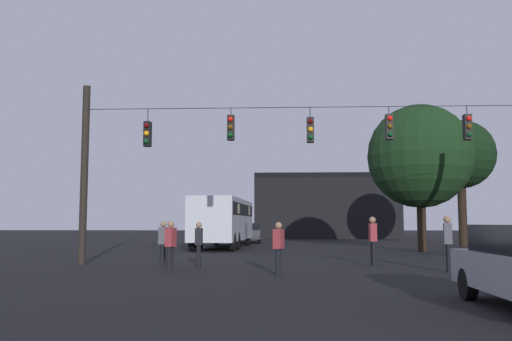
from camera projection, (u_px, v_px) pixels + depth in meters
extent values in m
plane|color=black|center=(301.00, 252.00, 28.92)|extent=(168.00, 168.00, 0.00)
cylinder|color=black|center=(84.00, 174.00, 20.64)|extent=(0.28, 0.28, 6.80)
cylinder|color=black|center=(308.00, 107.00, 20.50)|extent=(17.02, 0.02, 0.02)
cylinder|color=black|center=(148.00, 115.00, 20.75)|extent=(0.03, 0.03, 0.49)
cube|color=black|center=(148.00, 134.00, 20.68)|extent=(0.26, 0.32, 0.95)
sphere|color=#510A0A|center=(147.00, 126.00, 20.53)|extent=(0.20, 0.20, 0.20)
sphere|color=orange|center=(146.00, 133.00, 20.50)|extent=(0.20, 0.20, 0.20)
sphere|color=#0C4219|center=(146.00, 141.00, 20.47)|extent=(0.20, 0.20, 0.20)
cylinder|color=black|center=(231.00, 112.00, 20.62)|extent=(0.03, 0.03, 0.28)
cube|color=black|center=(231.00, 128.00, 20.56)|extent=(0.26, 0.32, 0.95)
sphere|color=red|center=(230.00, 119.00, 20.41)|extent=(0.20, 0.20, 0.20)
sphere|color=#5B3D0C|center=(230.00, 127.00, 20.38)|extent=(0.20, 0.20, 0.20)
sphere|color=#0C4219|center=(230.00, 135.00, 20.35)|extent=(0.20, 0.20, 0.20)
cylinder|color=black|center=(310.00, 113.00, 20.48)|extent=(0.03, 0.03, 0.38)
cube|color=black|center=(310.00, 130.00, 20.41)|extent=(0.26, 0.32, 0.95)
sphere|color=#510A0A|center=(310.00, 121.00, 20.26)|extent=(0.20, 0.20, 0.20)
sphere|color=orange|center=(311.00, 129.00, 20.23)|extent=(0.20, 0.20, 0.20)
sphere|color=#0C4219|center=(311.00, 137.00, 20.21)|extent=(0.20, 0.20, 0.20)
cylinder|color=black|center=(389.00, 111.00, 20.35)|extent=(0.03, 0.03, 0.29)
cube|color=black|center=(389.00, 127.00, 20.29)|extent=(0.26, 0.32, 0.95)
sphere|color=red|center=(390.00, 118.00, 20.14)|extent=(0.20, 0.20, 0.20)
sphere|color=#5B3D0C|center=(390.00, 126.00, 20.11)|extent=(0.20, 0.20, 0.20)
sphere|color=#0C4219|center=(390.00, 134.00, 20.08)|extent=(0.20, 0.20, 0.20)
cylinder|color=black|center=(467.00, 110.00, 20.22)|extent=(0.03, 0.03, 0.32)
cube|color=black|center=(467.00, 127.00, 20.16)|extent=(0.26, 0.32, 0.95)
sphere|color=red|center=(469.00, 118.00, 20.01)|extent=(0.20, 0.20, 0.20)
sphere|color=#5B3D0C|center=(469.00, 126.00, 19.98)|extent=(0.20, 0.20, 0.20)
sphere|color=#0C4219|center=(469.00, 134.00, 19.95)|extent=(0.20, 0.20, 0.20)
cube|color=#B7BCC6|center=(224.00, 220.00, 34.10)|extent=(3.00, 11.10, 2.50)
cube|color=black|center=(224.00, 210.00, 34.16)|extent=(3.01, 10.44, 0.70)
cylinder|color=black|center=(217.00, 238.00, 38.00)|extent=(0.33, 1.01, 1.00)
cylinder|color=black|center=(248.00, 238.00, 37.80)|extent=(0.33, 1.01, 1.00)
cylinder|color=black|center=(200.00, 241.00, 31.90)|extent=(0.33, 1.01, 1.00)
cylinder|color=black|center=(237.00, 241.00, 31.70)|extent=(0.33, 1.01, 1.00)
cylinder|color=black|center=(193.00, 242.00, 29.93)|extent=(0.33, 1.01, 1.00)
cylinder|color=black|center=(233.00, 242.00, 29.73)|extent=(0.33, 1.01, 1.00)
cube|color=beige|center=(231.00, 211.00, 37.43)|extent=(2.59, 0.92, 0.56)
cube|color=beige|center=(217.00, 209.00, 31.43)|extent=(2.59, 0.92, 0.56)
cylinder|color=black|center=(468.00, 284.00, 11.00)|extent=(0.23, 0.64, 0.64)
cube|color=#2D2D33|center=(249.00, 234.00, 42.55)|extent=(1.89, 4.34, 0.68)
cube|color=black|center=(249.00, 227.00, 42.46)|extent=(1.63, 2.35, 0.52)
cylinder|color=black|center=(240.00, 238.00, 43.95)|extent=(0.23, 0.64, 0.64)
cylinder|color=black|center=(260.00, 238.00, 43.91)|extent=(0.23, 0.64, 0.64)
cylinder|color=black|center=(238.00, 239.00, 41.13)|extent=(0.23, 0.64, 0.64)
cylinder|color=black|center=(259.00, 239.00, 41.09)|extent=(0.23, 0.64, 0.64)
sphere|color=white|center=(243.00, 234.00, 44.66)|extent=(0.18, 0.18, 0.18)
sphere|color=white|center=(257.00, 234.00, 44.63)|extent=(0.18, 0.18, 0.18)
cylinder|color=black|center=(449.00, 258.00, 17.14)|extent=(0.14, 0.14, 0.88)
cylinder|color=black|center=(448.00, 258.00, 17.29)|extent=(0.14, 0.14, 0.88)
cube|color=#4C4C56|center=(448.00, 234.00, 17.29)|extent=(0.31, 0.40, 0.66)
sphere|color=#8C6B51|center=(447.00, 219.00, 17.33)|extent=(0.24, 0.24, 0.24)
cylinder|color=black|center=(172.00, 259.00, 17.35)|extent=(0.14, 0.14, 0.80)
cylinder|color=black|center=(169.00, 259.00, 17.20)|extent=(0.14, 0.14, 0.80)
cube|color=maroon|center=(171.00, 237.00, 17.34)|extent=(0.33, 0.41, 0.60)
sphere|color=#8C6B51|center=(171.00, 224.00, 17.38)|extent=(0.22, 0.22, 0.22)
cylinder|color=black|center=(374.00, 254.00, 19.71)|extent=(0.14, 0.14, 0.88)
cylinder|color=black|center=(373.00, 253.00, 19.86)|extent=(0.14, 0.14, 0.88)
cube|color=maroon|center=(373.00, 232.00, 19.86)|extent=(0.26, 0.37, 0.66)
sphere|color=#8C6B51|center=(372.00, 220.00, 19.90)|extent=(0.24, 0.24, 0.24)
cylinder|color=black|center=(164.00, 256.00, 19.19)|extent=(0.14, 0.14, 0.80)
cylinder|color=black|center=(162.00, 256.00, 19.03)|extent=(0.14, 0.14, 0.80)
cube|color=#4C4C56|center=(163.00, 236.00, 19.18)|extent=(0.29, 0.39, 0.60)
sphere|color=#8C6B51|center=(163.00, 224.00, 19.22)|extent=(0.22, 0.22, 0.22)
cylinder|color=black|center=(278.00, 262.00, 16.20)|extent=(0.14, 0.14, 0.78)
cylinder|color=black|center=(280.00, 262.00, 16.35)|extent=(0.14, 0.14, 0.78)
cube|color=maroon|center=(279.00, 239.00, 16.34)|extent=(0.35, 0.42, 0.59)
sphere|color=#8C6B51|center=(279.00, 226.00, 16.38)|extent=(0.21, 0.21, 0.21)
cylinder|color=black|center=(198.00, 257.00, 18.77)|extent=(0.14, 0.14, 0.78)
cylinder|color=black|center=(199.00, 256.00, 18.93)|extent=(0.14, 0.14, 0.78)
cube|color=black|center=(199.00, 237.00, 18.92)|extent=(0.25, 0.37, 0.59)
sphere|color=#8C6B51|center=(199.00, 225.00, 18.95)|extent=(0.21, 0.21, 0.21)
cube|color=black|center=(324.00, 209.00, 57.30)|extent=(14.28, 10.08, 5.93)
cube|color=black|center=(324.00, 179.00, 57.61)|extent=(14.28, 10.08, 0.50)
cylinder|color=black|center=(462.00, 212.00, 36.27)|extent=(0.56, 0.56, 4.54)
sphere|color=black|center=(460.00, 154.00, 36.64)|extent=(4.60, 4.60, 4.60)
cylinder|color=black|center=(422.00, 222.00, 29.45)|extent=(0.48, 0.48, 3.21)
sphere|color=black|center=(420.00, 156.00, 29.79)|extent=(5.68, 5.68, 5.68)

